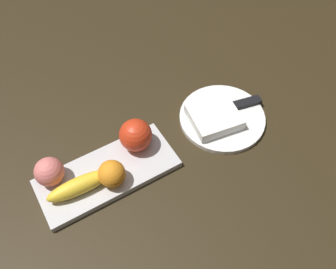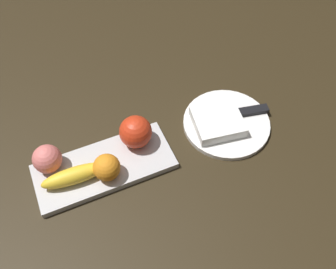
# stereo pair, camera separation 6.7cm
# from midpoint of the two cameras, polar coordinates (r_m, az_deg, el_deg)

# --- Properties ---
(ground_plane) EXTENTS (2.40, 2.40, 0.00)m
(ground_plane) POSITION_cam_midpoint_polar(r_m,az_deg,el_deg) (0.92, -13.14, -5.24)
(ground_plane) COLOR black
(fruit_tray) EXTENTS (0.33, 0.14, 0.02)m
(fruit_tray) POSITION_cam_midpoint_polar(r_m,az_deg,el_deg) (0.90, -11.24, -5.90)
(fruit_tray) COLOR #BFBDBF
(fruit_tray) RESTS_ON ground_plane
(apple) EXTENTS (0.08, 0.08, 0.08)m
(apple) POSITION_cam_midpoint_polar(r_m,az_deg,el_deg) (0.89, -6.98, -0.33)
(apple) COLOR red
(apple) RESTS_ON fruit_tray
(banana) EXTENTS (0.15, 0.05, 0.04)m
(banana) POSITION_cam_midpoint_polar(r_m,az_deg,el_deg) (0.87, -15.41, -7.57)
(banana) COLOR yellow
(banana) RESTS_ON fruit_tray
(orange_near_apple) EXTENTS (0.06, 0.06, 0.06)m
(orange_near_apple) POSITION_cam_midpoint_polar(r_m,az_deg,el_deg) (0.85, -10.76, -5.98)
(orange_near_apple) COLOR orange
(orange_near_apple) RESTS_ON fruit_tray
(peach) EXTENTS (0.07, 0.07, 0.07)m
(peach) POSITION_cam_midpoint_polar(r_m,az_deg,el_deg) (0.89, -19.62, -5.45)
(peach) COLOR #DB6C67
(peach) RESTS_ON fruit_tray
(dinner_plate) EXTENTS (0.22, 0.22, 0.01)m
(dinner_plate) POSITION_cam_midpoint_polar(r_m,az_deg,el_deg) (0.99, 6.30, 2.45)
(dinner_plate) COLOR white
(dinner_plate) RESTS_ON ground_plane
(folded_napkin) EXTENTS (0.13, 0.13, 0.03)m
(folded_napkin) POSITION_cam_midpoint_polar(r_m,az_deg,el_deg) (0.96, 5.04, 2.57)
(folded_napkin) COLOR white
(folded_napkin) RESTS_ON dinner_plate
(knife) EXTENTS (0.18, 0.06, 0.01)m
(knife) POSITION_cam_midpoint_polar(r_m,az_deg,el_deg) (1.01, 8.90, 4.36)
(knife) COLOR silver
(knife) RESTS_ON dinner_plate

